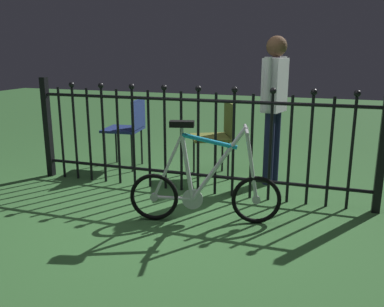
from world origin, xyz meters
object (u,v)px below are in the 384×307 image
(person_visitor, at_px, (274,98))
(chair_olive, at_px, (218,132))
(chair_navy, at_px, (129,125))
(bicycle, at_px, (204,187))

(person_visitor, bearing_deg, chair_olive, 177.10)
(chair_olive, xyz_separation_m, person_visitor, (0.62, -0.03, 0.41))
(chair_olive, relative_size, chair_navy, 1.01)
(bicycle, distance_m, chair_navy, 1.91)
(chair_navy, relative_size, person_visitor, 0.54)
(bicycle, height_order, chair_olive, bicycle)
(chair_olive, bearing_deg, person_visitor, -2.90)
(chair_navy, distance_m, person_visitor, 1.80)
(bicycle, xyz_separation_m, person_visitor, (0.38, 1.28, 0.62))
(chair_olive, bearing_deg, chair_navy, -179.82)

